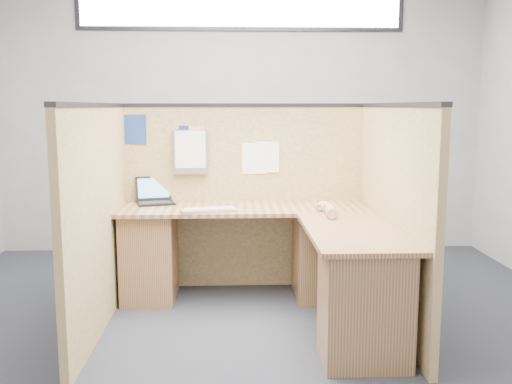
{
  "coord_description": "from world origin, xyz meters",
  "views": [
    {
      "loc": [
        -0.1,
        -3.7,
        1.51
      ],
      "look_at": [
        0.08,
        0.5,
        0.87
      ],
      "focal_mm": 40.0,
      "sensor_mm": 36.0,
      "label": 1
    }
  ],
  "objects_px": {
    "laptop": "(157,197)",
    "keyboard": "(209,210)",
    "mouse": "(324,208)",
    "l_desk": "(272,262)"
  },
  "relations": [
    {
      "from": "laptop",
      "to": "keyboard",
      "type": "xyz_separation_m",
      "value": [
        0.44,
        -0.41,
        -0.04
      ]
    },
    {
      "from": "l_desk",
      "to": "mouse",
      "type": "height_order",
      "value": "mouse"
    },
    {
      "from": "keyboard",
      "to": "mouse",
      "type": "height_order",
      "value": "mouse"
    },
    {
      "from": "keyboard",
      "to": "mouse",
      "type": "distance_m",
      "value": 0.86
    },
    {
      "from": "laptop",
      "to": "keyboard",
      "type": "bearing_deg",
      "value": -58.44
    },
    {
      "from": "keyboard",
      "to": "l_desk",
      "type": "bearing_deg",
      "value": -34.36
    },
    {
      "from": "laptop",
      "to": "mouse",
      "type": "xyz_separation_m",
      "value": [
        1.3,
        -0.41,
        -0.03
      ]
    },
    {
      "from": "l_desk",
      "to": "mouse",
      "type": "bearing_deg",
      "value": 25.14
    },
    {
      "from": "keyboard",
      "to": "mouse",
      "type": "xyz_separation_m",
      "value": [
        0.86,
        0.0,
        0.01
      ]
    },
    {
      "from": "l_desk",
      "to": "mouse",
      "type": "relative_size",
      "value": 17.85
    }
  ]
}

